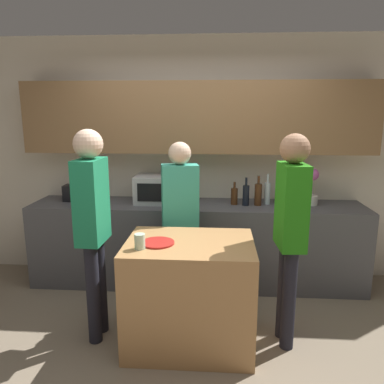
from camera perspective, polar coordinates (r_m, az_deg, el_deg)
The scene contains 18 objects.
ground_plane at distance 3.18m, azimuth -0.90°, elevation -24.38°, with size 14.00×14.00×0.00m, color #7F705B.
back_wall at distance 4.22m, azimuth 0.97°, elevation 7.40°, with size 6.40×0.40×2.70m.
back_counter at distance 4.19m, azimuth 0.71°, elevation -7.86°, with size 3.60×0.62×0.91m.
kitchen_island at distance 3.17m, azimuth -0.33°, elevation -15.11°, with size 1.02×0.75×0.88m.
microwave at distance 4.13m, azimuth -4.98°, elevation 0.48°, with size 0.52×0.39×0.30m.
toaster at distance 4.39m, azimuth -17.23°, elevation -0.12°, with size 0.26×0.16×0.18m.
potted_plant at distance 4.19m, azimuth 17.80°, elevation 0.78°, with size 0.14×0.14×0.39m.
bottle_0 at distance 4.05m, azimuth 6.46°, elevation -0.60°, with size 0.07×0.07×0.25m.
bottle_1 at distance 4.02m, azimuth 8.22°, elevation -0.43°, with size 0.07×0.07×0.30m.
bottle_2 at distance 4.04m, azimuth 10.05°, elevation -0.31°, with size 0.08×0.08×0.32m.
bottle_3 at distance 4.12m, azimuth 11.40°, elevation -0.11°, with size 0.06×0.06×0.33m.
bottle_4 at distance 4.19m, azimuth 12.99°, elevation -0.52°, with size 0.06×0.06×0.23m.
bottle_5 at distance 4.16m, azimuth 14.67°, elevation -0.37°, with size 0.08×0.08×0.29m.
plate_on_island at distance 2.96m, azimuth -5.24°, elevation -7.70°, with size 0.26×0.26×0.01m.
cup_0 at distance 2.85m, azimuth -7.96°, elevation -7.47°, with size 0.08×0.08×0.12m.
person_left at distance 3.12m, azimuth -14.94°, elevation -3.73°, with size 0.23×0.35×1.76m.
person_center at distance 3.04m, azimuth 14.79°, elevation -4.54°, with size 0.23×0.35×1.73m.
person_right at distance 3.58m, azimuth -1.82°, elevation -2.90°, with size 0.37×0.26×1.62m.
Camera 1 is at (0.22, -2.54, 1.90)m, focal length 35.00 mm.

